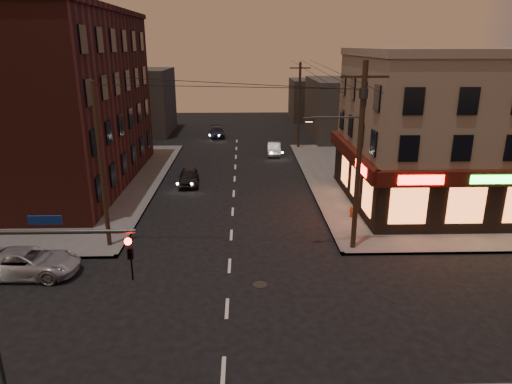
{
  "coord_description": "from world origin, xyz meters",
  "views": [
    {
      "loc": [
        0.77,
        -17.2,
        10.85
      ],
      "look_at": [
        1.44,
        6.45,
        3.2
      ],
      "focal_mm": 32.0,
      "sensor_mm": 36.0,
      "label": 1
    }
  ],
  "objects_px": {
    "suv_cross": "(28,262)",
    "sedan_far": "(217,132)",
    "sedan_near": "(189,177)",
    "fire_hydrant": "(352,211)",
    "sedan_mid": "(274,149)"
  },
  "relations": [
    {
      "from": "suv_cross",
      "to": "fire_hydrant",
      "type": "bearing_deg",
      "value": -66.24
    },
    {
      "from": "sedan_mid",
      "to": "sedan_far",
      "type": "height_order",
      "value": "sedan_mid"
    },
    {
      "from": "sedan_near",
      "to": "sedan_far",
      "type": "height_order",
      "value": "sedan_near"
    },
    {
      "from": "suv_cross",
      "to": "fire_hydrant",
      "type": "xyz_separation_m",
      "value": [
        17.67,
        7.11,
        -0.13
      ]
    },
    {
      "from": "suv_cross",
      "to": "fire_hydrant",
      "type": "height_order",
      "value": "suv_cross"
    },
    {
      "from": "suv_cross",
      "to": "sedan_near",
      "type": "xyz_separation_m",
      "value": [
        6.19,
        15.12,
        -0.03
      ]
    },
    {
      "from": "sedan_near",
      "to": "fire_hydrant",
      "type": "relative_size",
      "value": 5.19
    },
    {
      "from": "suv_cross",
      "to": "sedan_mid",
      "type": "relative_size",
      "value": 1.31
    },
    {
      "from": "suv_cross",
      "to": "sedan_near",
      "type": "relative_size",
      "value": 1.29
    },
    {
      "from": "sedan_far",
      "to": "fire_hydrant",
      "type": "relative_size",
      "value": 5.76
    },
    {
      "from": "sedan_mid",
      "to": "sedan_far",
      "type": "distance_m",
      "value": 11.5
    },
    {
      "from": "suv_cross",
      "to": "sedan_far",
      "type": "height_order",
      "value": "suv_cross"
    },
    {
      "from": "sedan_near",
      "to": "fire_hydrant",
      "type": "height_order",
      "value": "sedan_near"
    },
    {
      "from": "suv_cross",
      "to": "fire_hydrant",
      "type": "distance_m",
      "value": 19.05
    },
    {
      "from": "sedan_near",
      "to": "suv_cross",
      "type": "bearing_deg",
      "value": -116.19
    }
  ]
}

